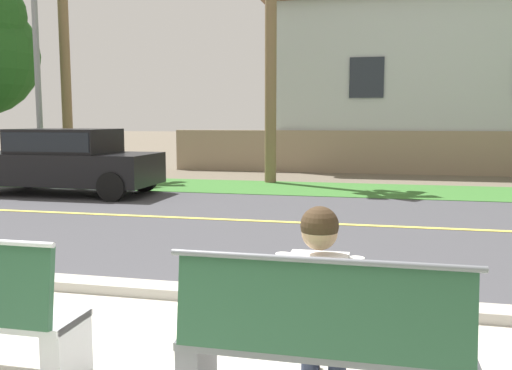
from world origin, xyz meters
TOP-DOWN VIEW (x-y plane):
  - ground_plane at (0.00, 8.00)m, footprint 140.00×140.00m
  - curb_edge at (0.00, 2.35)m, footprint 44.00×0.30m
  - street_asphalt at (0.00, 6.50)m, footprint 52.00×8.00m
  - road_centre_line at (0.00, 6.50)m, footprint 48.00×0.14m
  - far_verge_grass at (0.00, 11.18)m, footprint 48.00×2.80m
  - bench_right at (1.23, 0.44)m, footprint 1.70×0.48m
  - seated_person_white at (1.20, 0.60)m, footprint 0.52×0.68m
  - car_black_near at (-5.68, 8.90)m, footprint 4.30×1.86m
  - streetlamp at (-7.60, 10.98)m, footprint 0.24×2.10m
  - garden_wall at (1.03, 15.71)m, footprint 13.00×0.36m
  - house_across_street at (3.53, 18.91)m, footprint 11.92×6.91m

SIDE VIEW (x-z plane):
  - ground_plane at x=0.00m, z-range 0.00..0.00m
  - street_asphalt at x=0.00m, z-range 0.00..0.01m
  - far_verge_grass at x=0.00m, z-range 0.00..0.02m
  - road_centre_line at x=0.00m, z-range 0.01..0.01m
  - curb_edge at x=0.00m, z-range 0.00..0.11m
  - bench_right at x=1.23m, z-range -0.05..0.95m
  - seated_person_white at x=1.20m, z-range 0.05..1.30m
  - garden_wall at x=1.03m, z-range 0.00..1.40m
  - car_black_near at x=-5.68m, z-range 0.08..1.62m
  - house_across_street at x=3.53m, z-range 0.04..6.30m
  - streetlamp at x=-7.60m, z-range 0.50..7.47m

